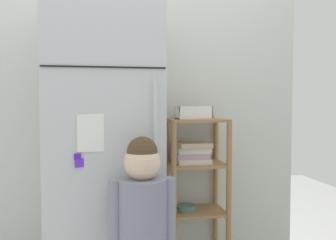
{
  "coord_description": "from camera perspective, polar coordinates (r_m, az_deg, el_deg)",
  "views": [
    {
      "loc": [
        -0.16,
        -2.15,
        1.17
      ],
      "look_at": [
        0.25,
        0.02,
        1.06
      ],
      "focal_mm": 38.3,
      "sensor_mm": 36.0,
      "label": 1
    }
  ],
  "objects": [
    {
      "name": "kitchen_wall_back",
      "position": [
        2.53,
        -7.22,
        2.63
      ],
      "size": [
        2.58,
        0.03,
        2.32
      ],
      "primitive_type": "cube",
      "color": "silver",
      "rests_on": "ground"
    },
    {
      "name": "fruit_bin",
      "position": [
        2.42,
        4.26,
        1.13
      ],
      "size": [
        0.23,
        0.14,
        0.09
      ],
      "color": "white",
      "rests_on": "pantry_shelf_unit"
    },
    {
      "name": "refrigerator",
      "position": [
        2.18,
        -10.06,
        -4.02
      ],
      "size": [
        0.63,
        0.7,
        1.82
      ],
      "color": "silver",
      "rests_on": "ground"
    },
    {
      "name": "child_standing",
      "position": [
        1.79,
        -4.09,
        -15.36
      ],
      "size": [
        0.32,
        0.24,
        1.01
      ],
      "color": "#2D2D3C",
      "rests_on": "ground"
    },
    {
      "name": "pantry_shelf_unit",
      "position": [
        2.48,
        4.28,
        -8.36
      ],
      "size": [
        0.41,
        0.31,
        1.06
      ],
      "color": "#9E7247",
      "rests_on": "ground"
    }
  ]
}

